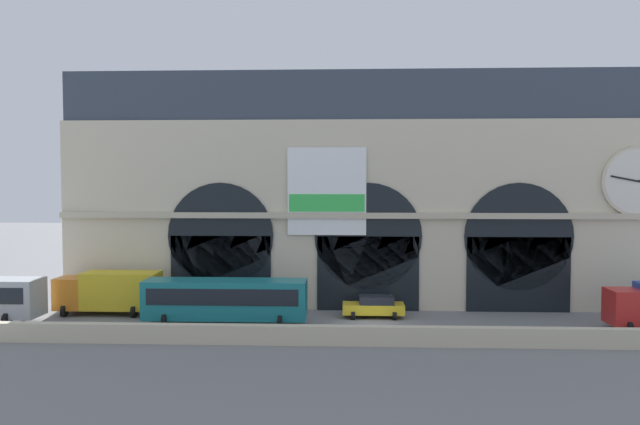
# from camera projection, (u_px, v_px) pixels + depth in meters

# --- Properties ---
(ground_plane) EXTENTS (200.00, 200.00, 0.00)m
(ground_plane) POSITION_uv_depth(u_px,v_px,m) (370.00, 326.00, 42.29)
(ground_plane) COLOR slate
(quay_parapet_wall) EXTENTS (90.00, 0.70, 1.17)m
(quay_parapet_wall) POSITION_uv_depth(u_px,v_px,m) (373.00, 336.00, 37.15)
(quay_parapet_wall) COLOR beige
(quay_parapet_wall) RESTS_ON ground
(station_building) EXTENTS (47.06, 4.57, 18.24)m
(station_building) POSITION_uv_depth(u_px,v_px,m) (368.00, 194.00, 48.91)
(station_building) COLOR beige
(station_building) RESTS_ON ground
(box_truck_west) EXTENTS (7.50, 2.91, 3.12)m
(box_truck_west) POSITION_uv_depth(u_px,v_px,m) (110.00, 291.00, 45.84)
(box_truck_west) COLOR orange
(box_truck_west) RESTS_ON ground
(bus_midwest) EXTENTS (11.00, 3.25, 3.10)m
(bus_midwest) POSITION_uv_depth(u_px,v_px,m) (225.00, 299.00, 42.29)
(bus_midwest) COLOR #19727A
(bus_midwest) RESTS_ON ground
(car_center) EXTENTS (4.40, 2.22, 1.55)m
(car_center) POSITION_uv_depth(u_px,v_px,m) (374.00, 306.00, 44.81)
(car_center) COLOR gold
(car_center) RESTS_ON ground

